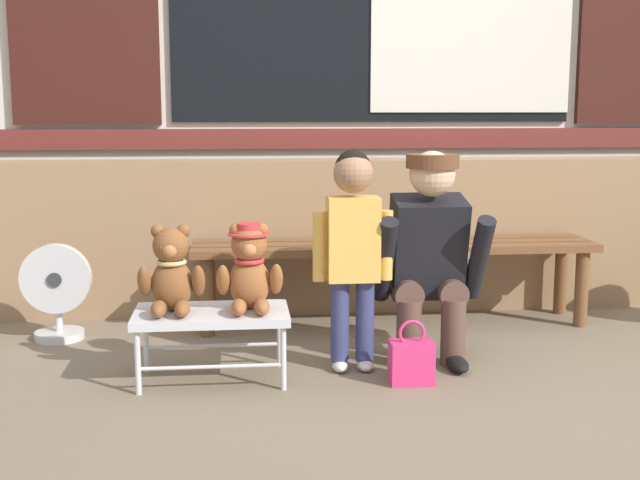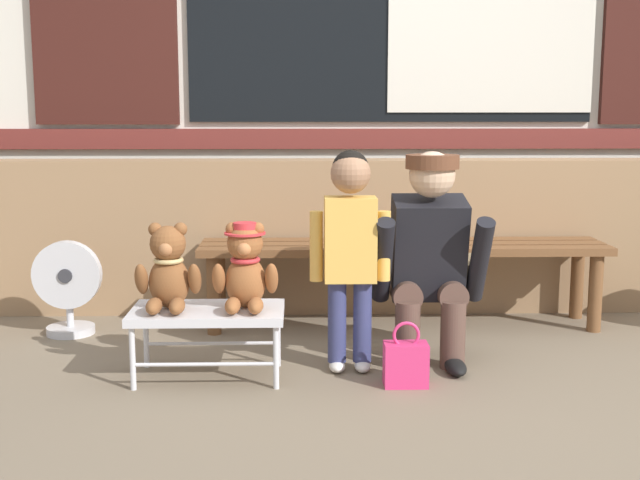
{
  "view_description": "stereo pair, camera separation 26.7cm",
  "coord_description": "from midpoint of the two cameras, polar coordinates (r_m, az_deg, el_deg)",
  "views": [
    {
      "loc": [
        -0.82,
        -3.13,
        1.13
      ],
      "look_at": [
        -0.46,
        0.49,
        0.55
      ],
      "focal_mm": 46.35,
      "sensor_mm": 36.0,
      "label": 1
    },
    {
      "loc": [
        -0.55,
        -3.15,
        1.13
      ],
      "look_at": [
        -0.46,
        0.49,
        0.55
      ],
      "focal_mm": 46.35,
      "sensor_mm": 36.0,
      "label": 2
    }
  ],
  "objects": [
    {
      "name": "floor_fan",
      "position": [
        4.29,
        -19.44,
        -3.46
      ],
      "size": [
        0.34,
        0.24,
        0.48
      ],
      "color": "silver",
      "rests_on": "ground"
    },
    {
      "name": "child_standing",
      "position": [
        3.52,
        0.11,
        0.27
      ],
      "size": [
        0.35,
        0.18,
        0.96
      ],
      "color": "navy",
      "rests_on": "ground"
    },
    {
      "name": "adult_crouching",
      "position": [
        3.69,
        5.58,
        -1.11
      ],
      "size": [
        0.5,
        0.49,
        0.95
      ],
      "color": "brown",
      "rests_on": "ground"
    },
    {
      "name": "teddy_bear_plain",
      "position": [
        3.47,
        -12.41,
        -2.23
      ],
      "size": [
        0.28,
        0.26,
        0.36
      ],
      "color": "brown",
      "rests_on": "small_display_bench"
    },
    {
      "name": "brick_low_wall",
      "position": [
        4.67,
        2.81,
        0.38
      ],
      "size": [
        6.69,
        0.25,
        0.85
      ],
      "primitive_type": "cube",
      "color": "#997551",
      "rests_on": "ground"
    },
    {
      "name": "wooden_bench_long",
      "position": [
        4.32,
        3.35,
        -1.04
      ],
      "size": [
        2.1,
        0.4,
        0.44
      ],
      "color": "brown",
      "rests_on": "ground"
    },
    {
      "name": "ground_plane",
      "position": [
        3.41,
        6.34,
        -10.37
      ],
      "size": [
        60.0,
        60.0,
        0.0
      ],
      "primitive_type": "plane",
      "color": "#756651"
    },
    {
      "name": "teddy_bear_with_hat",
      "position": [
        3.44,
        -7.12,
        -2.02
      ],
      "size": [
        0.28,
        0.27,
        0.36
      ],
      "color": "#93562D",
      "rests_on": "small_display_bench"
    },
    {
      "name": "handbag_on_ground",
      "position": [
        3.46,
        4.11,
        -8.36
      ],
      "size": [
        0.18,
        0.11,
        0.27
      ],
      "color": "#E53370",
      "rests_on": "ground"
    },
    {
      "name": "small_display_bench",
      "position": [
        3.49,
        -9.69,
        -5.38
      ],
      "size": [
        0.64,
        0.36,
        0.3
      ],
      "color": "silver",
      "rests_on": "ground"
    }
  ]
}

